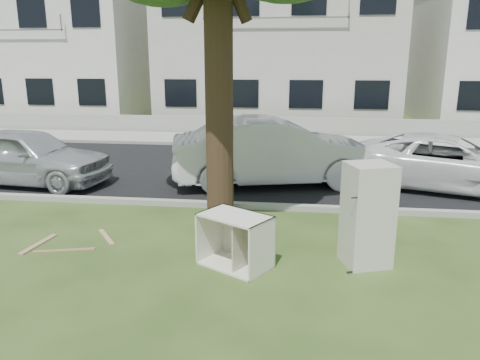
# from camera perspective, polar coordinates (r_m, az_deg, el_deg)

# --- Properties ---
(ground) EXTENTS (120.00, 120.00, 0.00)m
(ground) POSITION_cam_1_polar(r_m,az_deg,el_deg) (7.75, -1.68, -9.08)
(ground) COLOR #2A3F16
(road) EXTENTS (120.00, 7.00, 0.01)m
(road) POSITION_cam_1_polar(r_m,az_deg,el_deg) (13.42, 2.24, 1.26)
(road) COLOR black
(road) RESTS_ON ground
(kerb_near) EXTENTS (120.00, 0.18, 0.12)m
(kerb_near) POSITION_cam_1_polar(r_m,az_deg,el_deg) (10.02, 0.47, -3.46)
(kerb_near) COLOR gray
(kerb_near) RESTS_ON ground
(kerb_far) EXTENTS (120.00, 0.18, 0.12)m
(kerb_far) POSITION_cam_1_polar(r_m,az_deg,el_deg) (16.89, 3.30, 4.03)
(kerb_far) COLOR gray
(kerb_far) RESTS_ON ground
(sidewalk) EXTENTS (120.00, 2.80, 0.01)m
(sidewalk) POSITION_cam_1_polar(r_m,az_deg,el_deg) (18.31, 3.61, 4.88)
(sidewalk) COLOR gray
(sidewalk) RESTS_ON ground
(low_wall) EXTENTS (120.00, 0.15, 0.70)m
(low_wall) POSITION_cam_1_polar(r_m,az_deg,el_deg) (19.84, 3.93, 6.64)
(low_wall) COLOR gray
(low_wall) RESTS_ON ground
(townhouse_left) EXTENTS (10.20, 8.16, 7.04)m
(townhouse_left) POSITION_cam_1_polar(r_m,az_deg,el_deg) (27.80, -21.69, 14.55)
(townhouse_left) COLOR silver
(townhouse_left) RESTS_ON ground
(townhouse_center) EXTENTS (11.22, 8.16, 7.44)m
(townhouse_center) POSITION_cam_1_polar(r_m,az_deg,el_deg) (24.54, 4.77, 16.07)
(townhouse_center) COLOR beige
(townhouse_center) RESTS_ON ground
(fridge) EXTENTS (0.82, 0.79, 1.60)m
(fridge) POSITION_cam_1_polar(r_m,az_deg,el_deg) (7.42, 15.28, -4.12)
(fridge) COLOR #BBB4A9
(fridge) RESTS_ON ground
(cabinet) EXTENTS (1.24, 1.11, 0.82)m
(cabinet) POSITION_cam_1_polar(r_m,az_deg,el_deg) (7.21, -0.59, -7.40)
(cabinet) COLOR beige
(cabinet) RESTS_ON ground
(plank_a) EXTENTS (0.98, 0.34, 0.02)m
(plank_a) POSITION_cam_1_polar(r_m,az_deg,el_deg) (8.42, -20.63, -8.03)
(plank_a) COLOR olive
(plank_a) RESTS_ON ground
(plank_b) EXTENTS (0.56, 0.71, 0.02)m
(plank_b) POSITION_cam_1_polar(r_m,az_deg,el_deg) (8.78, -15.99, -6.68)
(plank_b) COLOR tan
(plank_b) RESTS_ON ground
(plank_c) EXTENTS (0.22, 0.91, 0.02)m
(plank_c) POSITION_cam_1_polar(r_m,az_deg,el_deg) (8.84, -23.36, -7.18)
(plank_c) COLOR #A77C5C
(plank_c) RESTS_ON ground
(car_center) EXTENTS (5.39, 2.96, 1.68)m
(car_center) POSITION_cam_1_polar(r_m,az_deg,el_deg) (11.74, 4.31, 3.44)
(car_center) COLOR silver
(car_center) RESTS_ON ground
(car_right) EXTENTS (5.18, 3.52, 1.32)m
(car_right) POSITION_cam_1_polar(r_m,az_deg,el_deg) (12.43, 24.04, 1.97)
(car_right) COLOR silver
(car_right) RESTS_ON ground
(car_left) EXTENTS (4.39, 2.14, 1.44)m
(car_left) POSITION_cam_1_polar(r_m,az_deg,el_deg) (12.96, -24.59, 2.68)
(car_left) COLOR #A8AAAF
(car_left) RESTS_ON ground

